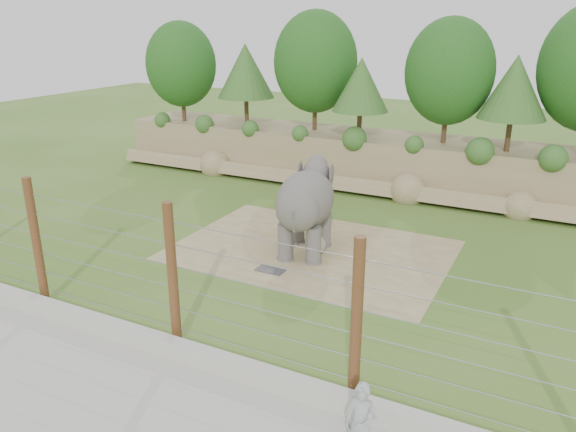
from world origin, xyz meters
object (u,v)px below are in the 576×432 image
at_px(stone_ball, 315,245).
at_px(zookeeper, 361,424).
at_px(barrier_fence, 173,276).
at_px(elephant, 305,212).

relative_size(stone_ball, zookeeper, 0.45).
bearing_deg(zookeeper, barrier_fence, 168.19).
bearing_deg(stone_ball, barrier_fence, -96.35).
xyz_separation_m(elephant, zookeeper, (5.43, -8.93, -0.73)).
relative_size(elephant, stone_ball, 5.08).
height_order(elephant, barrier_fence, barrier_fence).
bearing_deg(zookeeper, stone_ball, 124.37).
height_order(stone_ball, barrier_fence, barrier_fence).
height_order(barrier_fence, zookeeper, barrier_fence).
xyz_separation_m(stone_ball, barrier_fence, (-0.80, -7.14, 1.59)).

